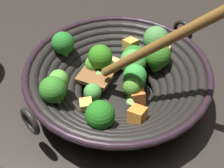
{
  "coord_description": "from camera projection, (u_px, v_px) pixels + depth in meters",
  "views": [
    {
      "loc": [
        -0.45,
        -0.12,
        0.51
      ],
      "look_at": [
        0.01,
        0.01,
        0.03
      ],
      "focal_mm": 50.67,
      "sensor_mm": 36.0,
      "label": 1
    }
  ],
  "objects": [
    {
      "name": "wok",
      "position": [
        118.0,
        77.0,
        0.65
      ],
      "size": [
        0.38,
        0.38,
        0.27
      ],
      "color": "black",
      "rests_on": "ground"
    },
    {
      "name": "ground_plane",
      "position": [
        117.0,
        97.0,
        0.69
      ],
      "size": [
        4.0,
        4.0,
        0.0
      ],
      "primitive_type": "plane",
      "color": "#28231E"
    }
  ]
}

